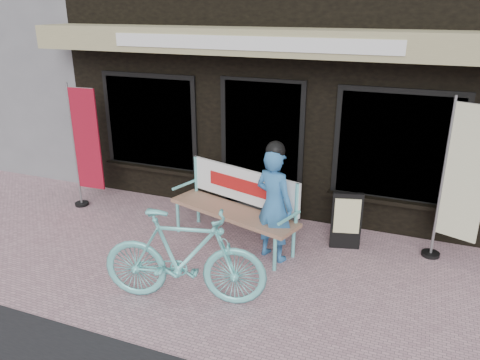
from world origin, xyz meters
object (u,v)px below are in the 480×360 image
at_px(bench, 237,201).
at_px(menu_stand, 346,220).
at_px(person, 274,203).
at_px(nobori_cream, 461,182).
at_px(bicycle, 184,257).
at_px(nobori_red, 85,146).

bearing_deg(bench, menu_stand, 31.10).
bearing_deg(menu_stand, person, -158.60).
relative_size(nobori_cream, menu_stand, 2.66).
xyz_separation_m(nobori_cream, menu_stand, (-1.35, -0.12, -0.71)).
distance_m(bicycle, nobori_cream, 3.56).
bearing_deg(nobori_red, nobori_cream, -0.33).
relative_size(bicycle, nobori_cream, 0.85).
xyz_separation_m(nobori_red, nobori_cream, (5.58, 0.26, 0.06)).
distance_m(bench, nobori_red, 2.80).
relative_size(bench, nobori_red, 0.98).
xyz_separation_m(person, nobori_cream, (2.21, 0.74, 0.33)).
relative_size(bench, person, 1.25).
bearing_deg(bench, nobori_cream, 27.03).
xyz_separation_m(bench, bicycle, (-0.02, -1.56, -0.06)).
bearing_deg(nobori_cream, bench, -149.20).
distance_m(bicycle, menu_stand, 2.45).
xyz_separation_m(bench, nobori_cream, (2.83, 0.49, 0.51)).
xyz_separation_m(person, nobori_red, (-3.37, 0.48, 0.27)).
bearing_deg(person, bench, 178.62).
bearing_deg(nobori_red, bench, -7.86).
height_order(bench, person, person).
height_order(bicycle, nobori_red, nobori_red).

